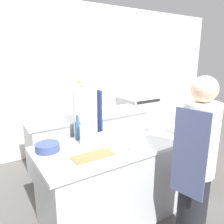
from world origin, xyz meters
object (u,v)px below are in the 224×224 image
(chef_at_stove, at_px, (86,131))
(bottle_olive_oil, at_px, (179,125))
(bottle_vinegar, at_px, (78,130))
(bottle_wine, at_px, (83,134))
(oven_range, at_px, (138,118))
(chef_at_prep_near, at_px, (196,165))
(cup, at_px, (134,148))
(bowl_prep_small, at_px, (48,147))
(bowl_mixing_large, at_px, (155,129))

(chef_at_stove, relative_size, bottle_olive_oil, 5.12)
(bottle_olive_oil, bearing_deg, chef_at_stove, 129.94)
(bottle_vinegar, relative_size, bottle_wine, 0.95)
(bottle_vinegar, bearing_deg, oven_range, 34.56)
(chef_at_prep_near, relative_size, cup, 20.22)
(chef_at_stove, bearing_deg, oven_range, 114.45)
(chef_at_stove, xyz_separation_m, bowl_prep_small, (-0.68, -0.53, 0.12))
(bottle_wine, distance_m, bowl_prep_small, 0.38)
(oven_range, relative_size, cup, 11.59)
(chef_at_stove, relative_size, bottle_wine, 5.46)
(chef_at_prep_near, distance_m, bottle_wine, 1.16)
(chef_at_prep_near, distance_m, bottle_vinegar, 1.28)
(bottle_wine, relative_size, bowl_prep_small, 1.24)
(bottle_wine, height_order, cup, bottle_wine)
(chef_at_stove, bearing_deg, chef_at_prep_near, 10.08)
(bottle_olive_oil, xyz_separation_m, bowl_mixing_large, (-0.14, 0.26, -0.10))
(bottle_olive_oil, height_order, bowl_prep_small, bottle_olive_oil)
(oven_range, relative_size, bowl_prep_small, 3.97)
(chef_at_stove, bearing_deg, bottle_wine, -34.33)
(oven_range, height_order, bowl_mixing_large, same)
(bowl_mixing_large, bearing_deg, chef_at_prep_near, -106.31)
(bottle_olive_oil, xyz_separation_m, cup, (-0.75, -0.09, -0.09))
(chef_at_prep_near, xyz_separation_m, bottle_wine, (-0.72, 0.89, 0.17))
(bowl_mixing_large, bearing_deg, cup, -150.53)
(bottle_wine, xyz_separation_m, bowl_mixing_large, (0.96, -0.10, -0.09))
(bowl_mixing_large, bearing_deg, bottle_olive_oil, -62.30)
(chef_at_stove, height_order, bottle_vinegar, chef_at_stove)
(bottle_wine, distance_m, bowl_mixing_large, 0.96)
(chef_at_prep_near, height_order, bottle_olive_oil, chef_at_prep_near)
(chef_at_stove, bearing_deg, bowl_prep_small, -57.88)
(chef_at_stove, distance_m, bottle_wine, 0.68)
(bottle_wine, bearing_deg, chef_at_stove, 61.18)
(bottle_olive_oil, relative_size, bottle_vinegar, 1.12)
(bowl_prep_small, xyz_separation_m, cup, (0.71, -0.49, 0.00))
(bottle_vinegar, relative_size, bowl_prep_small, 1.18)
(bowl_prep_small, bearing_deg, bottle_olive_oil, -15.37)
(chef_at_stove, distance_m, bowl_prep_small, 0.87)
(bottle_vinegar, relative_size, cup, 3.44)
(oven_range, distance_m, bottle_olive_oil, 2.26)
(bottle_olive_oil, bearing_deg, cup, -173.53)
(bottle_vinegar, relative_size, bowl_mixing_large, 1.38)
(bottle_vinegar, height_order, bottle_wine, bottle_wine)
(chef_at_prep_near, bearing_deg, chef_at_stove, 4.36)
(oven_range, distance_m, cup, 2.73)
(bowl_prep_small, bearing_deg, chef_at_stove, 37.62)
(bottle_wine, relative_size, bowl_mixing_large, 1.45)
(oven_range, xyz_separation_m, bowl_mixing_large, (-1.14, -1.69, 0.45))
(oven_range, xyz_separation_m, bottle_wine, (-2.09, -1.60, 0.54))
(cup, bearing_deg, chef_at_prep_near, -49.56)
(oven_range, xyz_separation_m, bowl_prep_small, (-2.46, -1.55, 0.46))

